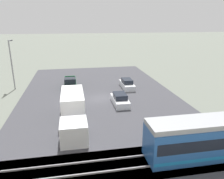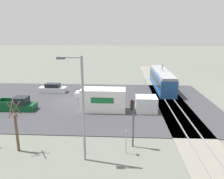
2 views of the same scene
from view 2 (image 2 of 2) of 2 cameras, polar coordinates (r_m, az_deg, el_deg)
name	(u,v)px [view 2 (image 2 of 2)]	position (r m, az deg, el deg)	size (l,w,h in m)	color
ground_plane	(71,102)	(34.30, -10.77, -3.11)	(320.00, 320.00, 0.00)	#60665B
road_surface	(71,101)	(34.29, -10.77, -3.05)	(23.13, 43.14, 0.08)	#38383D
rail_bed	(171,103)	(34.05, 15.19, -3.42)	(75.05, 4.40, 0.22)	gray
light_rail_tram	(162,80)	(42.48, 12.84, 2.52)	(15.06, 2.74, 4.44)	#235193
box_truck	(114,101)	(29.10, 0.41, -2.98)	(2.54, 10.05, 3.03)	silver
pickup_truck	(17,105)	(32.42, -23.55, -3.71)	(1.95, 5.22, 1.83)	#0C4723
sedan_car_0	(89,93)	(35.78, -5.92, -1.01)	(1.87, 4.50, 1.52)	silver
sedan_car_1	(53,89)	(40.01, -15.20, 0.23)	(1.74, 4.69, 1.56)	silver
traffic_light_pole	(133,117)	(19.78, 5.39, -7.04)	(0.28, 0.47, 4.53)	#47474C
street_tree	(16,128)	(21.02, -23.73, -9.17)	(1.15, 0.96, 4.87)	brown
street_lamp_mid_block	(81,103)	(17.16, -8.19, -3.55)	(0.36, 1.95, 8.61)	gray
no_parking_sign	(126,139)	(19.32, 3.69, -12.89)	(0.32, 0.08, 2.18)	gray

